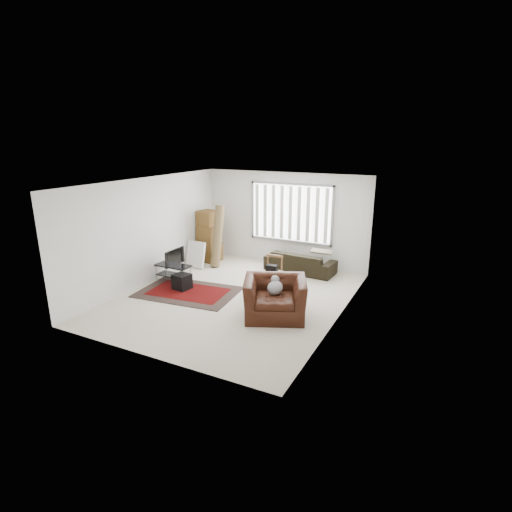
{
  "coord_description": "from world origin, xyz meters",
  "views": [
    {
      "loc": [
        4.41,
        -7.63,
        3.65
      ],
      "look_at": [
        0.5,
        0.13,
        1.05
      ],
      "focal_mm": 28.0,
      "sensor_mm": 36.0,
      "label": 1
    }
  ],
  "objects_px": {
    "tv_stand": "(173,270)",
    "armchair": "(275,295)",
    "side_chair": "(272,271)",
    "moving_boxes": "(209,238)",
    "sofa": "(300,259)"
  },
  "relations": [
    {
      "from": "tv_stand",
      "to": "armchair",
      "type": "relative_size",
      "value": 0.57
    },
    {
      "from": "side_chair",
      "to": "armchair",
      "type": "distance_m",
      "value": 1.61
    },
    {
      "from": "tv_stand",
      "to": "armchair",
      "type": "height_order",
      "value": "armchair"
    },
    {
      "from": "moving_boxes",
      "to": "tv_stand",
      "type": "bearing_deg",
      "value": -84.35
    },
    {
      "from": "sofa",
      "to": "side_chair",
      "type": "bearing_deg",
      "value": 87.84
    },
    {
      "from": "moving_boxes",
      "to": "armchair",
      "type": "height_order",
      "value": "moving_boxes"
    },
    {
      "from": "sofa",
      "to": "armchair",
      "type": "distance_m",
      "value": 3.03
    },
    {
      "from": "side_chair",
      "to": "armchair",
      "type": "xyz_separation_m",
      "value": [
        0.73,
        -1.44,
        0.02
      ]
    },
    {
      "from": "tv_stand",
      "to": "armchair",
      "type": "distance_m",
      "value": 3.31
    },
    {
      "from": "moving_boxes",
      "to": "sofa",
      "type": "height_order",
      "value": "moving_boxes"
    },
    {
      "from": "sofa",
      "to": "armchair",
      "type": "relative_size",
      "value": 1.2
    },
    {
      "from": "tv_stand",
      "to": "sofa",
      "type": "relative_size",
      "value": 0.48
    },
    {
      "from": "sofa",
      "to": "side_chair",
      "type": "distance_m",
      "value": 1.55
    },
    {
      "from": "moving_boxes",
      "to": "side_chair",
      "type": "bearing_deg",
      "value": -25.57
    },
    {
      "from": "moving_boxes",
      "to": "armchair",
      "type": "xyz_separation_m",
      "value": [
        3.42,
        -2.73,
        -0.24
      ]
    }
  ]
}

